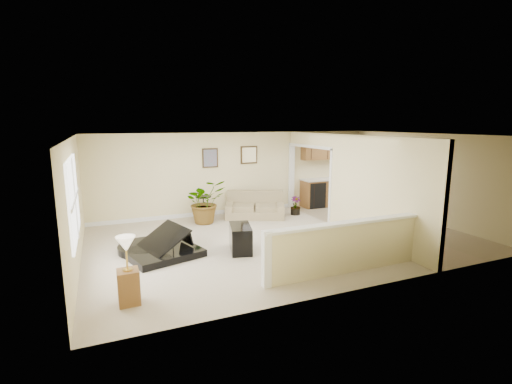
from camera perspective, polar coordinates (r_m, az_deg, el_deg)
name	(u,v)px	position (r m, az deg, el deg)	size (l,w,h in m)	color
floor	(283,239)	(9.15, 4.19, -7.16)	(9.00, 9.00, 0.00)	beige
back_wall	(240,173)	(11.56, -2.51, 2.97)	(9.00, 0.04, 2.50)	beige
front_wall	(367,218)	(6.39, 16.70, -3.79)	(9.00, 0.04, 2.50)	beige
left_wall	(75,204)	(7.91, -26.13, -1.71)	(0.04, 6.00, 2.50)	beige
right_wall	(425,178)	(11.59, 24.51, 2.04)	(0.04, 6.00, 2.50)	beige
ceiling	(285,135)	(8.72, 4.41, 8.69)	(9.00, 6.00, 0.04)	silver
kitchen_vinyl	(384,225)	(10.90, 19.16, -4.79)	(2.70, 6.00, 0.01)	gray
interior_partition	(340,183)	(10.00, 12.84, 1.32)	(0.18, 5.99, 2.50)	beige
pony_half_wall	(343,246)	(7.16, 13.27, -8.16)	(3.42, 0.22, 1.00)	beige
left_window	(73,199)	(7.38, -26.33, -0.95)	(0.05, 2.15, 1.45)	white
wall_art_left	(210,158)	(11.18, -7.07, 5.21)	(0.48, 0.04, 0.58)	#372814
wall_mirror	(249,155)	(11.58, -1.09, 5.73)	(0.55, 0.04, 0.55)	#372814
kitchen_cabinets	(331,180)	(12.84, 11.39, 1.82)	(2.36, 0.65, 2.33)	brown
piano	(160,229)	(8.18, -14.62, -5.52)	(1.93, 1.93, 1.35)	black
piano_bench	(240,238)	(8.21, -2.40, -7.12)	(0.44, 0.86, 0.57)	black
loveseat	(254,204)	(11.12, -0.28, -1.92)	(2.09, 1.61, 0.98)	tan
accent_table	(203,204)	(11.00, -8.09, -1.88)	(0.46, 0.46, 0.67)	black
palm_plant	(205,202)	(10.48, -7.84, -1.50)	(1.21, 1.08, 1.23)	black
small_plant	(295,207)	(11.46, 6.08, -2.29)	(0.32, 0.32, 0.56)	black
lamp_stand	(128,276)	(6.19, -19.11, -12.06)	(0.32, 0.32, 1.09)	brown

